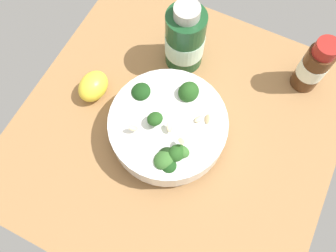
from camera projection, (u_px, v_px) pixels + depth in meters
ground_plane at (176, 132)px, 67.10cm from camera, size 59.06×59.06×3.48cm
bowl_of_broccoli at (168, 126)px, 61.29cm from camera, size 21.14×21.14×9.44cm
lemon_wedge at (93, 87)px, 66.11cm from camera, size 5.59×7.05×4.92cm
bottle_tall at (185, 39)px, 65.32cm from camera, size 7.73×7.73×15.32cm
bottle_short at (314, 66)px, 63.89cm from camera, size 5.20×5.20×12.70cm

